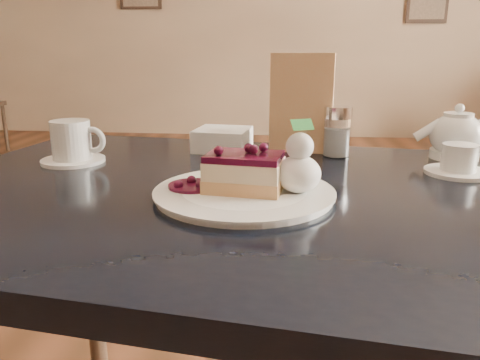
# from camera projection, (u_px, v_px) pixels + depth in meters

# --- Properties ---
(main_table) EXTENTS (1.39, 1.02, 0.81)m
(main_table) POSITION_uv_depth(u_px,v_px,m) (250.00, 231.00, 0.88)
(main_table) COLOR black
(main_table) RESTS_ON ground
(dessert_plate) EXTENTS (0.30, 0.30, 0.01)m
(dessert_plate) POSITION_uv_depth(u_px,v_px,m) (244.00, 194.00, 0.81)
(dessert_plate) COLOR white
(dessert_plate) RESTS_ON main_table
(cheesecake_slice) EXTENTS (0.14, 0.11, 0.06)m
(cheesecake_slice) POSITION_uv_depth(u_px,v_px,m) (244.00, 172.00, 0.80)
(cheesecake_slice) COLOR #E5B678
(cheesecake_slice) RESTS_ON dessert_plate
(whipped_cream) EXTENTS (0.07, 0.07, 0.07)m
(whipped_cream) POSITION_uv_depth(u_px,v_px,m) (299.00, 174.00, 0.78)
(whipped_cream) COLOR white
(whipped_cream) RESTS_ON dessert_plate
(berry_sauce) EXTENTS (0.09, 0.09, 0.01)m
(berry_sauce) POSITION_uv_depth(u_px,v_px,m) (193.00, 186.00, 0.82)
(berry_sauce) COLOR #400521
(berry_sauce) RESTS_ON dessert_plate
(coffee_set) EXTENTS (0.15, 0.14, 0.09)m
(coffee_set) POSITION_uv_depth(u_px,v_px,m) (73.00, 144.00, 1.04)
(coffee_set) COLOR white
(coffee_set) RESTS_ON main_table
(tea_set) EXTENTS (0.17, 0.27, 0.11)m
(tea_set) POSITION_uv_depth(u_px,v_px,m) (456.00, 141.00, 1.05)
(tea_set) COLOR white
(tea_set) RESTS_ON main_table
(menu_card) EXTENTS (0.15, 0.05, 0.24)m
(menu_card) POSITION_uv_depth(u_px,v_px,m) (301.00, 104.00, 1.13)
(menu_card) COLOR beige
(menu_card) RESTS_ON main_table
(sugar_shaker) EXTENTS (0.06, 0.06, 0.12)m
(sugar_shaker) POSITION_uv_depth(u_px,v_px,m) (337.00, 131.00, 1.09)
(sugar_shaker) COLOR white
(sugar_shaker) RESTS_ON main_table
(napkin_stack) EXTENTS (0.14, 0.14, 0.05)m
(napkin_stack) POSITION_uv_depth(u_px,v_px,m) (223.00, 139.00, 1.17)
(napkin_stack) COLOR white
(napkin_stack) RESTS_ON main_table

